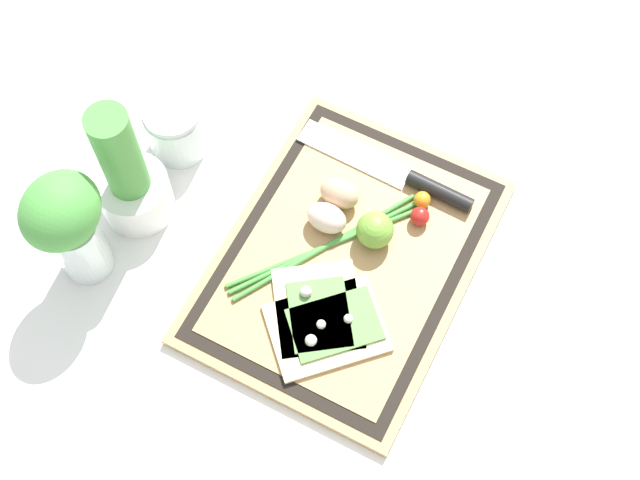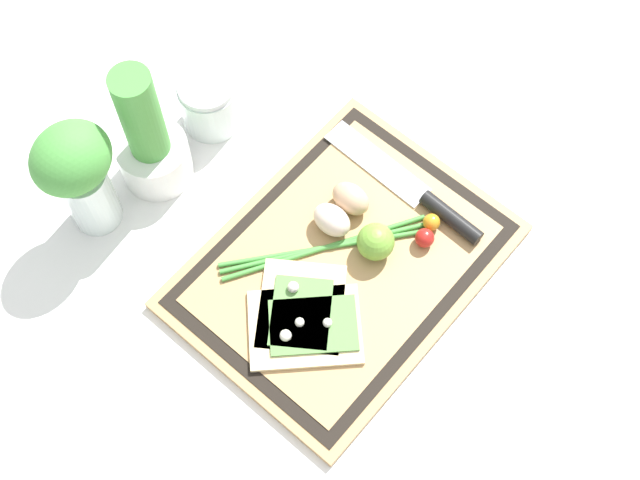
% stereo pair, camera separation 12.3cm
% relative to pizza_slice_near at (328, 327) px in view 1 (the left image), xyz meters
% --- Properties ---
extents(ground_plane, '(6.00, 6.00, 0.00)m').
position_rel_pizza_slice_near_xyz_m(ground_plane, '(0.10, 0.02, -0.02)').
color(ground_plane, white).
extents(cutting_board, '(0.44, 0.33, 0.02)m').
position_rel_pizza_slice_near_xyz_m(cutting_board, '(0.10, 0.02, -0.01)').
color(cutting_board, tan).
rests_on(cutting_board, ground_plane).
extents(pizza_slice_near, '(0.19, 0.19, 0.02)m').
position_rel_pizza_slice_near_xyz_m(pizza_slice_near, '(0.00, 0.00, 0.00)').
color(pizza_slice_near, beige).
rests_on(pizza_slice_near, cutting_board).
extents(pizza_slice_far, '(0.17, 0.17, 0.02)m').
position_rel_pizza_slice_near_xyz_m(pizza_slice_far, '(0.02, 0.02, 0.00)').
color(pizza_slice_far, beige).
rests_on(pizza_slice_far, cutting_board).
extents(knife, '(0.05, 0.28, 0.02)m').
position_rel_pizza_slice_near_xyz_m(knife, '(0.25, -0.01, 0.00)').
color(knife, silver).
rests_on(knife, cutting_board).
extents(egg_brown, '(0.04, 0.06, 0.04)m').
position_rel_pizza_slice_near_xyz_m(egg_brown, '(0.18, 0.07, 0.02)').
color(egg_brown, tan).
rests_on(egg_brown, cutting_board).
extents(egg_pink, '(0.04, 0.06, 0.04)m').
position_rel_pizza_slice_near_xyz_m(egg_pink, '(0.14, 0.07, 0.02)').
color(egg_pink, beige).
rests_on(egg_pink, cutting_board).
extents(lime, '(0.05, 0.05, 0.05)m').
position_rel_pizza_slice_near_xyz_m(lime, '(0.15, 0.00, 0.02)').
color(lime, '#70A838').
rests_on(lime, cutting_board).
extents(cherry_tomato_red, '(0.03, 0.03, 0.03)m').
position_rel_pizza_slice_near_xyz_m(cherry_tomato_red, '(0.20, -0.04, 0.01)').
color(cherry_tomato_red, red).
rests_on(cherry_tomato_red, cutting_board).
extents(cherry_tomato_yellow, '(0.02, 0.02, 0.02)m').
position_rel_pizza_slice_near_xyz_m(cherry_tomato_yellow, '(0.23, -0.03, 0.01)').
color(cherry_tomato_yellow, orange).
rests_on(cherry_tomato_yellow, cutting_board).
extents(scallion_bunch, '(0.26, 0.19, 0.01)m').
position_rel_pizza_slice_near_xyz_m(scallion_bunch, '(0.11, 0.06, -0.00)').
color(scallion_bunch, '#47933D').
rests_on(scallion_bunch, cutting_board).
extents(herb_pot, '(0.10, 0.10, 0.23)m').
position_rel_pizza_slice_near_xyz_m(herb_pot, '(0.05, 0.33, 0.06)').
color(herb_pot, white).
rests_on(herb_pot, ground_plane).
extents(sauce_jar, '(0.09, 0.09, 0.09)m').
position_rel_pizza_slice_near_xyz_m(sauce_jar, '(0.16, 0.33, 0.02)').
color(sauce_jar, silver).
rests_on(sauce_jar, ground_plane).
extents(herb_glass, '(0.11, 0.10, 0.21)m').
position_rel_pizza_slice_near_xyz_m(herb_glass, '(-0.06, 0.34, 0.10)').
color(herb_glass, silver).
rests_on(herb_glass, ground_plane).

